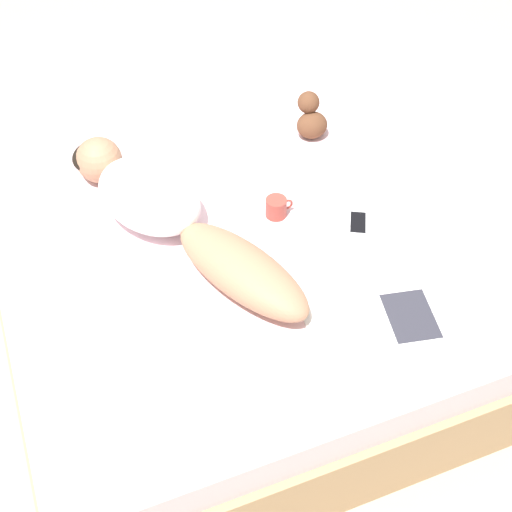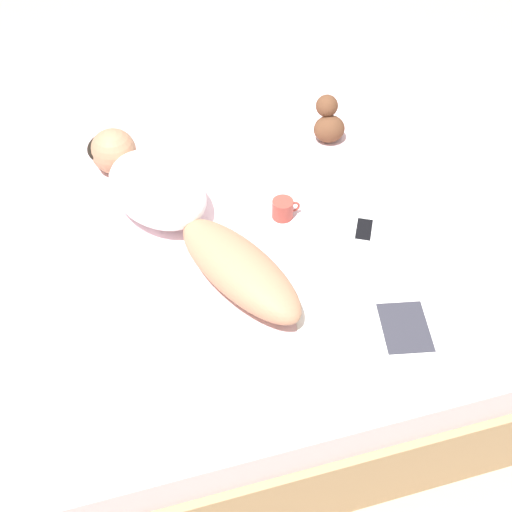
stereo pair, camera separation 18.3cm
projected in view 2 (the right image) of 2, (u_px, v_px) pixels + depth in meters
name	position (u px, v px, depth m)	size (l,w,h in m)	color
ground_plane	(231.00, 306.00, 3.36)	(12.00, 12.00, 0.00)	#B7A88E
bed	(229.00, 268.00, 3.17)	(1.90, 2.18, 0.54)	tan
person	(173.00, 205.00, 2.90)	(0.74, 1.32, 0.22)	#A37556
open_magazine	(371.00, 330.00, 2.58)	(0.58, 0.43, 0.01)	white
coffee_mug	(283.00, 209.00, 2.97)	(0.12, 0.09, 0.09)	#993D33
cell_phone	(364.00, 230.00, 2.93)	(0.14, 0.17, 0.01)	silver
plush_toy	(328.00, 122.00, 3.31)	(0.15, 0.17, 0.21)	brown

